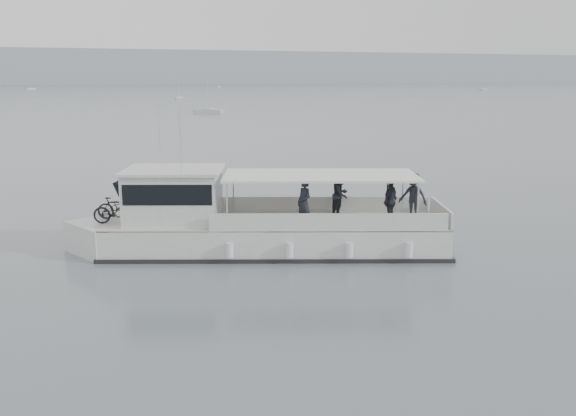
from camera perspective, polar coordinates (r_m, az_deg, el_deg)
name	(u,v)px	position (r m, az deg, el deg)	size (l,w,h in m)	color
ground	(359,272)	(21.69, 6.31, -5.66)	(1400.00, 1400.00, 0.00)	slate
headland	(61,67)	(578.65, -19.55, 11.71)	(1400.00, 90.00, 28.00)	#939EA8
tour_boat	(242,225)	(23.94, -4.10, -1.54)	(13.99, 7.49, 5.96)	silver
moored_fleet	(1,98)	(205.85, -24.16, 8.92)	(419.83, 333.37, 10.73)	silver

